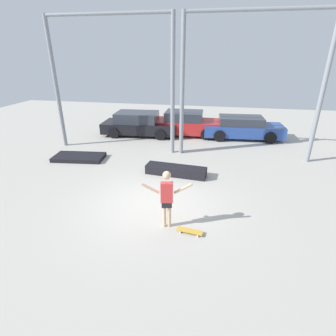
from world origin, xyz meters
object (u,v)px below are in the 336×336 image
object	(u,v)px
parked_car_blue	(242,128)
parked_car_red	(186,124)
grind_box	(176,171)
parked_car_black	(139,124)
skateboard	(190,231)
manual_pad	(79,157)
skateboarder	(167,196)

from	to	relation	value
parked_car_blue	parked_car_red	bearing A→B (deg)	174.25
grind_box	parked_car_black	xyz separation A→B (m)	(-3.16, 5.34, 0.48)
skateboard	grind_box	size ratio (longest dim) A/B	0.31
manual_pad	parked_car_red	bearing A→B (deg)	48.51
grind_box	manual_pad	distance (m)	4.90
grind_box	parked_car_blue	world-z (taller)	parked_car_blue
parked_car_black	skateboarder	bearing A→B (deg)	-72.03
parked_car_black	parked_car_blue	xyz separation A→B (m)	(6.16, 0.45, -0.03)
manual_pad	parked_car_black	size ratio (longest dim) A/B	0.51
parked_car_black	parked_car_blue	size ratio (longest dim) A/B	1.00
skateboard	parked_car_black	world-z (taller)	parked_car_black
skateboard	parked_car_black	bearing A→B (deg)	123.87
skateboarder	parked_car_black	xyz separation A→B (m)	(-3.48, 8.89, -0.35)
skateboard	parked_car_red	xyz separation A→B (m)	(-1.37, 9.64, 0.63)
skateboard	manual_pad	distance (m)	7.42
skateboarder	parked_car_blue	distance (m)	9.72
parked_car_black	skateboard	bearing A→B (deg)	-68.71
parked_car_blue	skateboarder	bearing A→B (deg)	-109.76
parked_car_black	parked_car_red	bearing A→B (deg)	7.99
skateboard	parked_car_blue	world-z (taller)	parked_car_blue
skateboard	grind_box	bearing A→B (deg)	114.29
skateboard	parked_car_black	size ratio (longest dim) A/B	0.17
manual_pad	parked_car_blue	size ratio (longest dim) A/B	0.51
grind_box	parked_car_red	distance (m)	5.94
skateboarder	manual_pad	bearing A→B (deg)	128.88
skateboarder	parked_car_black	bearing A→B (deg)	100.82
skateboard	parked_car_black	xyz separation A→B (m)	(-4.17, 9.07, 0.60)
skateboarder	skateboard	bearing A→B (deg)	-25.62
skateboarder	manual_pad	distance (m)	6.83
grind_box	parked_car_red	bearing A→B (deg)	93.49
grind_box	parked_car_blue	distance (m)	6.53
skateboard	parked_car_red	size ratio (longest dim) A/B	0.19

